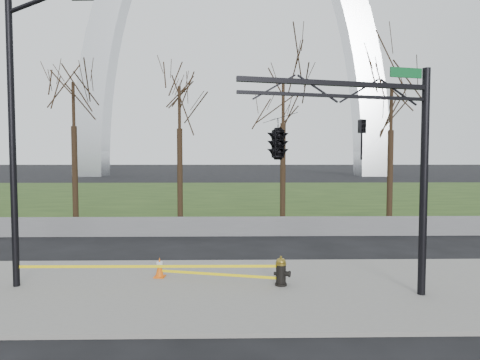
{
  "coord_description": "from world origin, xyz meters",
  "views": [
    {
      "loc": [
        0.05,
        -11.04,
        3.67
      ],
      "look_at": [
        0.29,
        2.0,
        2.99
      ],
      "focal_mm": 30.11,
      "sensor_mm": 36.0,
      "label": 1
    }
  ],
  "objects_px": {
    "fire_hydrant": "(281,272)",
    "street_light": "(20,122)",
    "traffic_signal_mast": "(308,139)",
    "traffic_cone": "(160,267)"
  },
  "relations": [
    {
      "from": "fire_hydrant",
      "to": "street_light",
      "type": "xyz_separation_m",
      "value": [
        -7.22,
        0.07,
        4.21
      ]
    },
    {
      "from": "fire_hydrant",
      "to": "traffic_signal_mast",
      "type": "xyz_separation_m",
      "value": [
        0.44,
        -1.51,
        3.66
      ]
    },
    {
      "from": "fire_hydrant",
      "to": "traffic_cone",
      "type": "xyz_separation_m",
      "value": [
        -3.58,
        0.85,
        -0.08
      ]
    },
    {
      "from": "fire_hydrant",
      "to": "street_light",
      "type": "distance_m",
      "value": 8.36
    },
    {
      "from": "street_light",
      "to": "traffic_signal_mast",
      "type": "relative_size",
      "value": 1.37
    },
    {
      "from": "traffic_cone",
      "to": "traffic_signal_mast",
      "type": "bearing_deg",
      "value": -30.37
    },
    {
      "from": "traffic_cone",
      "to": "traffic_signal_mast",
      "type": "distance_m",
      "value": 5.98
    },
    {
      "from": "traffic_cone",
      "to": "traffic_signal_mast",
      "type": "relative_size",
      "value": 0.1
    },
    {
      "from": "fire_hydrant",
      "to": "traffic_signal_mast",
      "type": "bearing_deg",
      "value": -51.46
    },
    {
      "from": "traffic_cone",
      "to": "street_light",
      "type": "relative_size",
      "value": 0.07
    }
  ]
}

